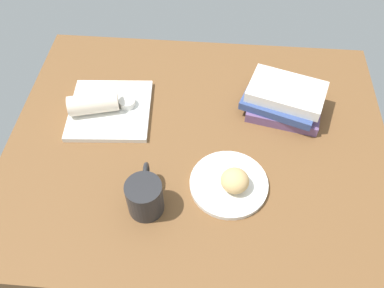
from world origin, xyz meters
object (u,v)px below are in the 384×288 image
scone_pastry (235,181)px  breakfast_wrap (93,104)px  coffee_mug (145,196)px  round_plate (229,184)px  square_plate (110,110)px  book_stack (284,101)px  sauce_cup (127,103)px

scone_pastry → breakfast_wrap: (-42.35, 23.33, 0.38)cm
scone_pastry → coffee_mug: 23.19cm
round_plate → coffee_mug: 22.74cm
square_plate → book_stack: (52.21, 4.30, 3.93)cm
sauce_cup → scone_pastry: bearing=-38.5°
book_stack → breakfast_wrap: bearing=-174.3°
sauce_cup → coffee_mug: coffee_mug is taller
breakfast_wrap → sauce_cup: bearing=-87.6°
square_plate → breakfast_wrap: 5.80cm
square_plate → book_stack: book_stack is taller
round_plate → book_stack: (15.33, 27.80, 4.03)cm
round_plate → sauce_cup: sauce_cup is taller
breakfast_wrap → coffee_mug: coffee_mug is taller
round_plate → sauce_cup: bearing=141.6°
breakfast_wrap → coffee_mug: bearing=-161.3°
scone_pastry → coffee_mug: size_ratio=0.51×
round_plate → coffee_mug: bearing=-159.0°
square_plate → coffee_mug: (16.06, -31.51, 4.35)cm
breakfast_wrap → scone_pastry: bearing=-133.9°
sauce_cup → square_plate: bearing=-162.5°
square_plate → book_stack: 52.53cm
sauce_cup → coffee_mug: size_ratio=0.34×
round_plate → sauce_cup: (-31.68, 25.14, 2.06)cm
round_plate → coffee_mug: size_ratio=1.44×
round_plate → scone_pastry: scone_pastry is taller
coffee_mug → square_plate: bearing=117.0°
round_plate → coffee_mug: (-20.81, -8.00, 4.45)cm
book_stack → coffee_mug: coffee_mug is taller
book_stack → coffee_mug: (-36.15, -35.80, 0.42)cm
book_stack → coffee_mug: bearing=-135.3°
sauce_cup → breakfast_wrap: (-9.36, -2.95, 1.86)cm
coffee_mug → sauce_cup: bearing=108.1°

